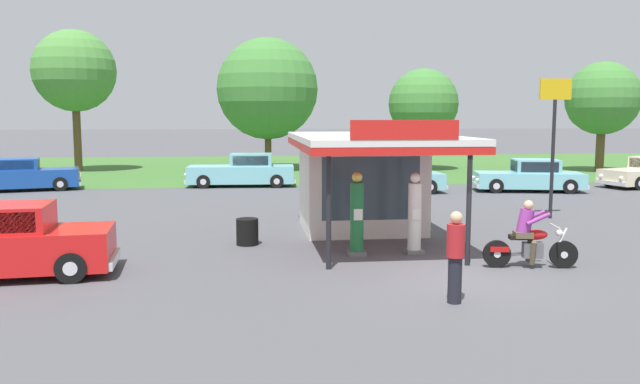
# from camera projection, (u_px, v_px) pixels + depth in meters

# --- Properties ---
(ground_plane) EXTENTS (300.00, 300.00, 0.00)m
(ground_plane) POSITION_uv_depth(u_px,v_px,m) (455.00, 274.00, 14.18)
(ground_plane) COLOR #4C4C51
(grass_verge_strip) EXTENTS (120.00, 24.00, 0.01)m
(grass_verge_strip) POSITION_uv_depth(u_px,v_px,m) (312.00, 167.00, 43.76)
(grass_verge_strip) COLOR #3D6B2D
(grass_verge_strip) RESTS_ON ground
(service_station_kiosk) EXTENTS (4.20, 7.26, 3.41)m
(service_station_kiosk) POSITION_uv_depth(u_px,v_px,m) (364.00, 175.00, 19.11)
(service_station_kiosk) COLOR silver
(service_station_kiosk) RESTS_ON ground
(gas_pump_nearside) EXTENTS (0.44, 0.44, 2.11)m
(gas_pump_nearside) POSITION_uv_depth(u_px,v_px,m) (357.00, 217.00, 16.06)
(gas_pump_nearside) COLOR slate
(gas_pump_nearside) RESTS_ON ground
(gas_pump_offside) EXTENTS (0.44, 0.44, 2.07)m
(gas_pump_offside) POSITION_uv_depth(u_px,v_px,m) (415.00, 217.00, 16.24)
(gas_pump_offside) COLOR slate
(gas_pump_offside) RESTS_ON ground
(motorcycle_with_rider) EXTENTS (2.15, 0.72, 1.58)m
(motorcycle_with_rider) POSITION_uv_depth(u_px,v_px,m) (529.00, 240.00, 14.72)
(motorcycle_with_rider) COLOR black
(motorcycle_with_rider) RESTS_ON ground
(featured_classic_sedan) EXTENTS (4.98, 2.16, 1.60)m
(featured_classic_sedan) POSITION_uv_depth(u_px,v_px,m) (1.00, 245.00, 13.85)
(featured_classic_sedan) COLOR red
(featured_classic_sedan) RESTS_ON ground
(parked_car_back_row_centre) EXTENTS (5.22, 2.72, 1.49)m
(parked_car_back_row_centre) POSITION_uv_depth(u_px,v_px,m) (530.00, 177.00, 29.58)
(parked_car_back_row_centre) COLOR #7AC6D1
(parked_car_back_row_centre) RESTS_ON ground
(parked_car_back_row_centre_right) EXTENTS (5.48, 2.14, 1.63)m
(parked_car_back_row_centre_right) POSITION_uv_depth(u_px,v_px,m) (243.00, 172.00, 31.71)
(parked_car_back_row_centre_right) COLOR #7AC6D1
(parked_car_back_row_centre_right) RESTS_ON ground
(parked_car_back_row_far_right) EXTENTS (4.96, 2.05, 1.44)m
(parked_car_back_row_far_right) POSITION_uv_depth(u_px,v_px,m) (391.00, 178.00, 29.14)
(parked_car_back_row_far_right) COLOR #7AC6D1
(parked_car_back_row_far_right) RESTS_ON ground
(parked_car_back_row_centre_left) EXTENTS (5.45, 2.90, 1.51)m
(parked_car_back_row_centre_left) POSITION_uv_depth(u_px,v_px,m) (20.00, 176.00, 29.84)
(parked_car_back_row_centre_left) COLOR #19479E
(parked_car_back_row_centre_left) RESTS_ON ground
(bystander_chatting_near_pumps) EXTENTS (0.34, 0.34, 1.74)m
(bystander_chatting_near_pumps) POSITION_uv_depth(u_px,v_px,m) (455.00, 255.00, 11.91)
(bystander_chatting_near_pumps) COLOR black
(bystander_chatting_near_pumps) RESTS_ON ground
(tree_oak_right) EXTENTS (4.50, 4.50, 6.81)m
(tree_oak_right) POSITION_uv_depth(u_px,v_px,m) (600.00, 100.00, 39.52)
(tree_oak_right) COLOR brown
(tree_oak_right) RESTS_ON ground
(tree_oak_distant_spare) EXTENTS (6.46, 6.46, 8.42)m
(tree_oak_distant_spare) POSITION_uv_depth(u_px,v_px,m) (268.00, 89.00, 40.75)
(tree_oak_distant_spare) COLOR brown
(tree_oak_distant_spare) RESTS_ON ground
(tree_oak_centre) EXTENTS (5.04, 5.04, 8.77)m
(tree_oak_centre) POSITION_uv_depth(u_px,v_px,m) (74.00, 71.00, 39.45)
(tree_oak_centre) COLOR brown
(tree_oak_centre) RESTS_ON ground
(tree_oak_far_left) EXTENTS (4.45, 4.45, 6.49)m
(tree_oak_far_left) POSITION_uv_depth(u_px,v_px,m) (423.00, 104.00, 40.82)
(tree_oak_far_left) COLOR brown
(tree_oak_far_left) RESTS_ON ground
(roadside_pole_sign) EXTENTS (1.10, 0.12, 4.73)m
(roadside_pole_sign) POSITION_uv_depth(u_px,v_px,m) (554.00, 124.00, 21.52)
(roadside_pole_sign) COLOR black
(roadside_pole_sign) RESTS_ON ground
(spare_tire_stack) EXTENTS (0.60, 0.60, 0.72)m
(spare_tire_stack) POSITION_uv_depth(u_px,v_px,m) (247.00, 232.00, 17.38)
(spare_tire_stack) COLOR black
(spare_tire_stack) RESTS_ON ground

